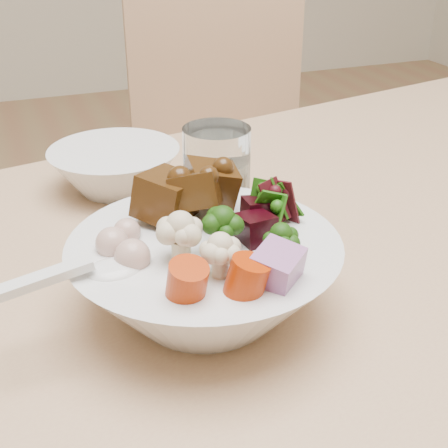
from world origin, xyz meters
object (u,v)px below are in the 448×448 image
(dining_table, at_px, (383,283))
(chair_far, at_px, (228,169))
(food_bowl, at_px, (206,270))
(side_bowl, at_px, (115,169))
(water_glass, at_px, (217,187))

(dining_table, xyz_separation_m, chair_far, (0.07, 0.67, -0.13))
(dining_table, relative_size, food_bowl, 6.79)
(chair_far, bearing_deg, dining_table, -89.80)
(side_bowl, bearing_deg, food_bowl, -85.79)
(dining_table, distance_m, chair_far, 0.69)
(dining_table, distance_m, side_bowl, 0.34)
(chair_far, xyz_separation_m, side_bowl, (-0.33, -0.46, 0.23))
(food_bowl, distance_m, side_bowl, 0.28)
(chair_far, relative_size, food_bowl, 3.62)
(dining_table, bearing_deg, side_bowl, 128.50)
(dining_table, height_order, side_bowl, side_bowl)
(chair_far, bearing_deg, side_bowl, -119.20)
(dining_table, bearing_deg, chair_far, 72.21)
(water_glass, bearing_deg, dining_table, -19.14)
(chair_far, bearing_deg, food_bowl, -106.31)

